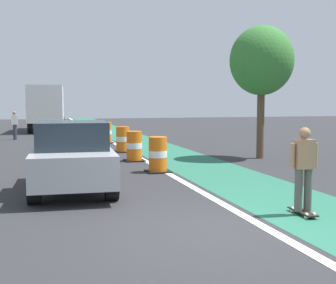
{
  "coord_description": "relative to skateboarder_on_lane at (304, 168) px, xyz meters",
  "views": [
    {
      "loc": [
        -2.81,
        -6.98,
        2.18
      ],
      "look_at": [
        0.47,
        4.55,
        1.1
      ],
      "focal_mm": 48.63,
      "sensor_mm": 36.0,
      "label": 1
    }
  ],
  "objects": [
    {
      "name": "lane_divider_stripe",
      "position": [
        -1.12,
        11.45,
        -0.91
      ],
      "size": [
        0.2,
        80.0,
        0.01
      ],
      "primitive_type": "cube",
      "color": "silver",
      "rests_on": "ground"
    },
    {
      "name": "street_tree_sidewalk",
      "position": [
        3.27,
        8.11,
        2.76
      ],
      "size": [
        2.4,
        2.4,
        5.0
      ],
      "color": "brown",
      "rests_on": "ground"
    },
    {
      "name": "parked_sedan_nearest",
      "position": [
        -4.08,
        3.57,
        -0.08
      ],
      "size": [
        2.09,
        4.19,
        1.7
      ],
      "color": "#9EA0A5",
      "rests_on": "ground"
    },
    {
      "name": "traffic_barrel_far",
      "position": [
        -1.48,
        16.01,
        -0.38
      ],
      "size": [
        0.73,
        0.73,
        1.09
      ],
      "color": "orange",
      "rests_on": "ground"
    },
    {
      "name": "delivery_truck_down_block",
      "position": [
        -4.25,
        26.6,
        0.94
      ],
      "size": [
        2.77,
        7.73,
        3.23
      ],
      "color": "silver",
      "rests_on": "ground"
    },
    {
      "name": "traffic_barrel_mid",
      "position": [
        -1.52,
        8.61,
        -0.38
      ],
      "size": [
        0.73,
        0.73,
        1.09
      ],
      "color": "orange",
      "rests_on": "ground"
    },
    {
      "name": "skateboarder_on_lane",
      "position": [
        0.0,
        0.0,
        0.0
      ],
      "size": [
        0.57,
        0.81,
        1.69
      ],
      "color": "black",
      "rests_on": "ground"
    },
    {
      "name": "pedestrian_crossing",
      "position": [
        -6.15,
        19.44,
        -0.05
      ],
      "size": [
        0.34,
        0.2,
        1.61
      ],
      "color": "#33333D",
      "rests_on": "ground"
    },
    {
      "name": "traffic_barrel_front",
      "position": [
        -1.34,
        5.88,
        -0.38
      ],
      "size": [
        0.73,
        0.73,
        1.09
      ],
      "color": "orange",
      "rests_on": "ground"
    },
    {
      "name": "bike_lane_strip",
      "position": [
        0.38,
        11.45,
        -0.91
      ],
      "size": [
        2.5,
        80.0,
        0.01
      ],
      "primitive_type": "cube",
      "color": "#286B51",
      "rests_on": "ground"
    },
    {
      "name": "ground_plane",
      "position": [
        -2.02,
        -0.55,
        -0.91
      ],
      "size": [
        100.0,
        100.0,
        0.0
      ],
      "primitive_type": "plane",
      "color": "#2D2D30"
    },
    {
      "name": "traffic_barrel_back",
      "position": [
        -1.4,
        11.64,
        -0.38
      ],
      "size": [
        0.73,
        0.73,
        1.09
      ],
      "color": "orange",
      "rests_on": "ground"
    }
  ]
}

